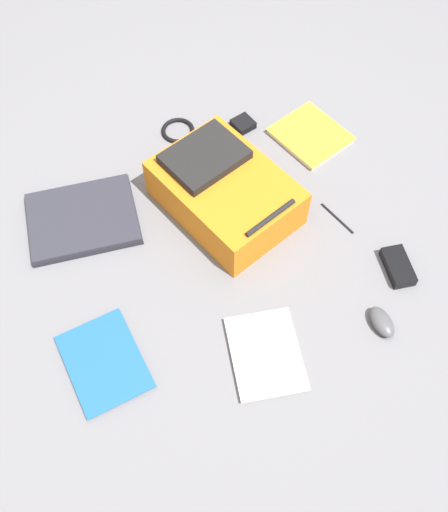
{
  "coord_description": "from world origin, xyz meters",
  "views": [
    {
      "loc": [
        0.37,
        0.89,
        1.57
      ],
      "look_at": [
        0.01,
        0.02,
        0.02
      ],
      "focal_mm": 41.1,
      "sensor_mm": 36.0,
      "label": 1
    }
  ],
  "objects_px": {
    "laptop": "(83,219)",
    "power_brick": "(398,267)",
    "computer_mouse": "(382,322)",
    "backpack": "(224,191)",
    "earbud_pouch": "(243,124)",
    "book_manual": "(310,136)",
    "book_comic": "(266,354)",
    "book_blue": "(104,362)",
    "pen_black": "(337,218)",
    "cable_coil": "(178,130)"
  },
  "relations": [
    {
      "from": "power_brick",
      "to": "pen_black",
      "type": "height_order",
      "value": "power_brick"
    },
    {
      "from": "backpack",
      "to": "computer_mouse",
      "type": "distance_m",
      "value": 0.63
    },
    {
      "from": "power_brick",
      "to": "pen_black",
      "type": "relative_size",
      "value": 0.9
    },
    {
      "from": "power_brick",
      "to": "book_manual",
      "type": "bearing_deg",
      "value": -90.1
    },
    {
      "from": "book_blue",
      "to": "pen_black",
      "type": "relative_size",
      "value": 1.95
    },
    {
      "from": "book_manual",
      "to": "book_comic",
      "type": "height_order",
      "value": "book_manual"
    },
    {
      "from": "book_comic",
      "to": "laptop",
      "type": "bearing_deg",
      "value": -61.45
    },
    {
      "from": "book_comic",
      "to": "computer_mouse",
      "type": "xyz_separation_m",
      "value": [
        -0.35,
        0.04,
        0.01
      ]
    },
    {
      "from": "power_brick",
      "to": "pen_black",
      "type": "distance_m",
      "value": 0.25
    },
    {
      "from": "book_blue",
      "to": "pen_black",
      "type": "bearing_deg",
      "value": -167.46
    },
    {
      "from": "book_blue",
      "to": "computer_mouse",
      "type": "bearing_deg",
      "value": 165.81
    },
    {
      "from": "backpack",
      "to": "pen_black",
      "type": "xyz_separation_m",
      "value": [
        -0.32,
        0.19,
        -0.08
      ]
    },
    {
      "from": "cable_coil",
      "to": "book_blue",
      "type": "bearing_deg",
      "value": 56.38
    },
    {
      "from": "backpack",
      "to": "earbud_pouch",
      "type": "distance_m",
      "value": 0.37
    },
    {
      "from": "computer_mouse",
      "to": "book_comic",
      "type": "bearing_deg",
      "value": -6.53
    },
    {
      "from": "book_manual",
      "to": "earbud_pouch",
      "type": "bearing_deg",
      "value": -35.15
    },
    {
      "from": "backpack",
      "to": "pen_black",
      "type": "distance_m",
      "value": 0.38
    },
    {
      "from": "backpack",
      "to": "power_brick",
      "type": "xyz_separation_m",
      "value": [
        -0.4,
        0.43,
        -0.06
      ]
    },
    {
      "from": "book_manual",
      "to": "laptop",
      "type": "bearing_deg",
      "value": 2.9
    },
    {
      "from": "book_manual",
      "to": "book_blue",
      "type": "height_order",
      "value": "book_manual"
    },
    {
      "from": "book_manual",
      "to": "computer_mouse",
      "type": "relative_size",
      "value": 2.83
    },
    {
      "from": "power_brick",
      "to": "book_blue",
      "type": "bearing_deg",
      "value": -3.29
    },
    {
      "from": "book_manual",
      "to": "earbud_pouch",
      "type": "xyz_separation_m",
      "value": [
        0.2,
        -0.14,
        0.0
      ]
    },
    {
      "from": "pen_black",
      "to": "book_comic",
      "type": "bearing_deg",
      "value": 39.44
    },
    {
      "from": "cable_coil",
      "to": "book_comic",
      "type": "bearing_deg",
      "value": 85.72
    },
    {
      "from": "book_manual",
      "to": "cable_coil",
      "type": "distance_m",
      "value": 0.48
    },
    {
      "from": "earbud_pouch",
      "to": "laptop",
      "type": "bearing_deg",
      "value": 15.91
    },
    {
      "from": "pen_black",
      "to": "power_brick",
      "type": "bearing_deg",
      "value": 108.09
    },
    {
      "from": "backpack",
      "to": "book_manual",
      "type": "relative_size",
      "value": 1.78
    },
    {
      "from": "cable_coil",
      "to": "earbud_pouch",
      "type": "relative_size",
      "value": 1.69
    },
    {
      "from": "earbud_pouch",
      "to": "power_brick",
      "type": "bearing_deg",
      "value": 105.27
    },
    {
      "from": "book_manual",
      "to": "book_comic",
      "type": "bearing_deg",
      "value": 54.42
    },
    {
      "from": "power_brick",
      "to": "earbud_pouch",
      "type": "xyz_separation_m",
      "value": [
        0.2,
        -0.73,
        -0.0
      ]
    },
    {
      "from": "book_manual",
      "to": "power_brick",
      "type": "bearing_deg",
      "value": 89.9
    },
    {
      "from": "laptop",
      "to": "earbud_pouch",
      "type": "distance_m",
      "value": 0.67
    },
    {
      "from": "computer_mouse",
      "to": "backpack",
      "type": "bearing_deg",
      "value": -65.41
    },
    {
      "from": "book_comic",
      "to": "power_brick",
      "type": "bearing_deg",
      "value": -168.45
    },
    {
      "from": "laptop",
      "to": "computer_mouse",
      "type": "relative_size",
      "value": 3.69
    },
    {
      "from": "cable_coil",
      "to": "power_brick",
      "type": "bearing_deg",
      "value": 118.1
    },
    {
      "from": "book_comic",
      "to": "computer_mouse",
      "type": "distance_m",
      "value": 0.35
    },
    {
      "from": "cable_coil",
      "to": "earbud_pouch",
      "type": "distance_m",
      "value": 0.24
    },
    {
      "from": "cable_coil",
      "to": "pen_black",
      "type": "bearing_deg",
      "value": 121.94
    },
    {
      "from": "laptop",
      "to": "power_brick",
      "type": "bearing_deg",
      "value": 147.1
    },
    {
      "from": "pen_black",
      "to": "cable_coil",
      "type": "bearing_deg",
      "value": -58.06
    },
    {
      "from": "book_manual",
      "to": "book_comic",
      "type": "xyz_separation_m",
      "value": [
        0.5,
        0.69,
        -0.0
      ]
    },
    {
      "from": "cable_coil",
      "to": "earbud_pouch",
      "type": "height_order",
      "value": "earbud_pouch"
    },
    {
      "from": "book_comic",
      "to": "power_brick",
      "type": "relative_size",
      "value": 2.17
    },
    {
      "from": "book_comic",
      "to": "book_blue",
      "type": "distance_m",
      "value": 0.46
    },
    {
      "from": "backpack",
      "to": "book_comic",
      "type": "distance_m",
      "value": 0.54
    },
    {
      "from": "backpack",
      "to": "power_brick",
      "type": "relative_size",
      "value": 3.88
    }
  ]
}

